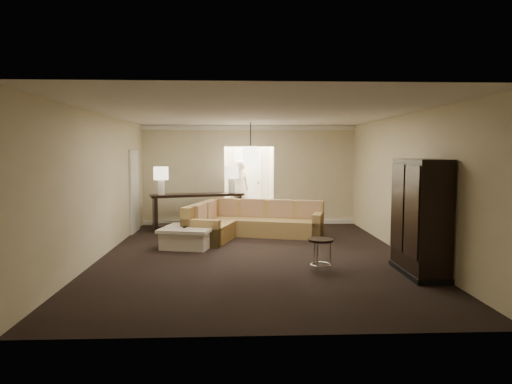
{
  "coord_description": "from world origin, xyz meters",
  "views": [
    {
      "loc": [
        -0.36,
        -8.92,
        2.05
      ],
      "look_at": [
        0.07,
        1.2,
        1.16
      ],
      "focal_mm": 32.0,
      "sensor_mm": 36.0,
      "label": 1
    }
  ],
  "objects_px": {
    "drink_table": "(321,248)",
    "person": "(239,186)",
    "sectional_sofa": "(247,223)",
    "console_table": "(198,208)",
    "coffee_table": "(189,237)",
    "armoire": "(420,220)"
  },
  "relations": [
    {
      "from": "armoire",
      "to": "coffee_table",
      "type": "bearing_deg",
      "value": 149.71
    },
    {
      "from": "coffee_table",
      "to": "sectional_sofa",
      "type": "bearing_deg",
      "value": 41.54
    },
    {
      "from": "coffee_table",
      "to": "console_table",
      "type": "relative_size",
      "value": 0.52
    },
    {
      "from": "coffee_table",
      "to": "drink_table",
      "type": "xyz_separation_m",
      "value": [
        2.5,
        -2.06,
        0.17
      ]
    },
    {
      "from": "sectional_sofa",
      "to": "drink_table",
      "type": "height_order",
      "value": "sectional_sofa"
    },
    {
      "from": "drink_table",
      "to": "person",
      "type": "height_order",
      "value": "person"
    },
    {
      "from": "console_table",
      "to": "person",
      "type": "relative_size",
      "value": 1.25
    },
    {
      "from": "console_table",
      "to": "coffee_table",
      "type": "bearing_deg",
      "value": -105.82
    },
    {
      "from": "armoire",
      "to": "console_table",
      "type": "bearing_deg",
      "value": 130.87
    },
    {
      "from": "sectional_sofa",
      "to": "console_table",
      "type": "bearing_deg",
      "value": 153.18
    },
    {
      "from": "drink_table",
      "to": "person",
      "type": "relative_size",
      "value": 0.27
    },
    {
      "from": "drink_table",
      "to": "person",
      "type": "bearing_deg",
      "value": 102.36
    },
    {
      "from": "sectional_sofa",
      "to": "person",
      "type": "xyz_separation_m",
      "value": [
        -0.15,
        3.05,
        0.66
      ]
    },
    {
      "from": "console_table",
      "to": "armoire",
      "type": "xyz_separation_m",
      "value": [
        4.09,
        -4.73,
        0.36
      ]
    },
    {
      "from": "coffee_table",
      "to": "console_table",
      "type": "distance_m",
      "value": 2.36
    },
    {
      "from": "drink_table",
      "to": "person",
      "type": "distance_m",
      "value": 6.42
    },
    {
      "from": "person",
      "to": "console_table",
      "type": "bearing_deg",
      "value": 42.77
    },
    {
      "from": "coffee_table",
      "to": "armoire",
      "type": "bearing_deg",
      "value": -30.29
    },
    {
      "from": "console_table",
      "to": "drink_table",
      "type": "distance_m",
      "value": 5.06
    },
    {
      "from": "sectional_sofa",
      "to": "drink_table",
      "type": "distance_m",
      "value": 3.42
    },
    {
      "from": "armoire",
      "to": "person",
      "type": "distance_m",
      "value": 7.21
    },
    {
      "from": "console_table",
      "to": "armoire",
      "type": "bearing_deg",
      "value": -64.93
    }
  ]
}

